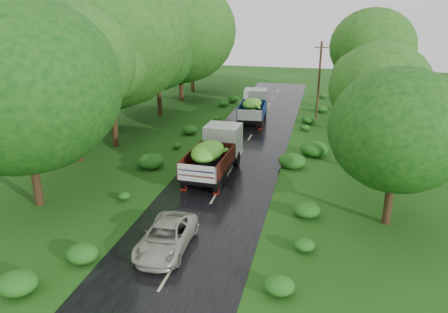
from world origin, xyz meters
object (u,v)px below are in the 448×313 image
(car, at_px, (166,237))
(utility_pole, at_px, (319,81))
(truck_near, at_px, (215,152))
(truck_far, at_px, (254,105))

(car, xyz_separation_m, utility_pole, (5.90, 24.64, 3.11))
(utility_pole, bearing_deg, truck_near, -127.23)
(truck_far, bearing_deg, utility_pole, 11.72)
(truck_near, bearing_deg, truck_far, 91.48)
(car, bearing_deg, truck_far, 88.00)
(truck_near, height_order, truck_far, truck_near)
(truck_far, xyz_separation_m, car, (-0.14, -23.06, -0.85))
(car, height_order, utility_pole, utility_pole)
(truck_far, xyz_separation_m, utility_pole, (5.76, 1.57, 2.26))
(truck_near, relative_size, utility_pole, 0.93)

